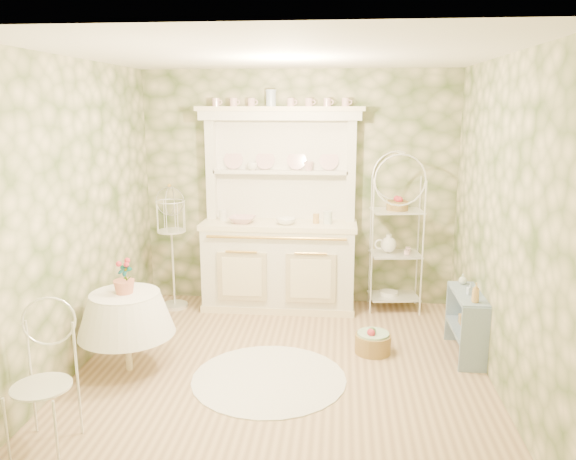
# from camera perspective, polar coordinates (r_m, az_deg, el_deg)

# --- Properties ---
(floor) EXTENTS (3.60, 3.60, 0.00)m
(floor) POSITION_cam_1_polar(r_m,az_deg,el_deg) (5.21, -0.54, -13.67)
(floor) COLOR tan
(floor) RESTS_ON ground
(ceiling) EXTENTS (3.60, 3.60, 0.00)m
(ceiling) POSITION_cam_1_polar(r_m,az_deg,el_deg) (4.69, -0.61, 17.44)
(ceiling) COLOR white
(ceiling) RESTS_ON floor
(wall_left) EXTENTS (3.60, 3.60, 0.00)m
(wall_left) POSITION_cam_1_polar(r_m,az_deg,el_deg) (5.26, -20.46, 1.35)
(wall_left) COLOR beige
(wall_left) RESTS_ON floor
(wall_right) EXTENTS (3.60, 3.60, 0.00)m
(wall_right) POSITION_cam_1_polar(r_m,az_deg,el_deg) (4.92, 20.78, 0.58)
(wall_right) COLOR beige
(wall_right) RESTS_ON floor
(wall_back) EXTENTS (3.60, 3.60, 0.00)m
(wall_back) POSITION_cam_1_polar(r_m,az_deg,el_deg) (6.53, 1.08, 4.18)
(wall_back) COLOR beige
(wall_back) RESTS_ON floor
(wall_front) EXTENTS (3.60, 3.60, 0.00)m
(wall_front) POSITION_cam_1_polar(r_m,az_deg,el_deg) (3.04, -4.12, -5.71)
(wall_front) COLOR beige
(wall_front) RESTS_ON floor
(kitchen_dresser) EXTENTS (1.87, 0.61, 2.29)m
(kitchen_dresser) POSITION_cam_1_polar(r_m,az_deg,el_deg) (6.31, -0.93, 2.00)
(kitchen_dresser) COLOR white
(kitchen_dresser) RESTS_ON floor
(bakers_rack) EXTENTS (0.57, 0.44, 1.68)m
(bakers_rack) POSITION_cam_1_polar(r_m,az_deg,el_deg) (6.44, 10.91, -0.79)
(bakers_rack) COLOR white
(bakers_rack) RESTS_ON floor
(side_shelf) EXTENTS (0.31, 0.69, 0.58)m
(side_shelf) POSITION_cam_1_polar(r_m,az_deg,el_deg) (5.56, 17.65, -9.28)
(side_shelf) COLOR #7E98B1
(side_shelf) RESTS_ON floor
(round_table) EXTENTS (0.62, 0.62, 0.65)m
(round_table) POSITION_cam_1_polar(r_m,az_deg,el_deg) (5.21, -16.00, -10.21)
(round_table) COLOR white
(round_table) RESTS_ON floor
(cafe_chair) EXTENTS (0.52, 0.52, 0.89)m
(cafe_chair) POSITION_cam_1_polar(r_m,az_deg,el_deg) (4.26, -23.76, -14.43)
(cafe_chair) COLOR white
(cafe_chair) RESTS_ON floor
(birdcage_stand) EXTENTS (0.36, 0.36, 1.36)m
(birdcage_stand) POSITION_cam_1_polar(r_m,az_deg,el_deg) (6.54, -11.67, -2.06)
(birdcage_stand) COLOR white
(birdcage_stand) RESTS_ON floor
(floor_basket) EXTENTS (0.35, 0.35, 0.21)m
(floor_basket) POSITION_cam_1_polar(r_m,az_deg,el_deg) (5.49, 8.62, -11.20)
(floor_basket) COLOR #9D7C43
(floor_basket) RESTS_ON floor
(lace_rug) EXTENTS (1.49, 1.49, 0.01)m
(lace_rug) POSITION_cam_1_polar(r_m,az_deg,el_deg) (4.99, -1.94, -14.83)
(lace_rug) COLOR white
(lace_rug) RESTS_ON floor
(bowl_floral) EXTENTS (0.33, 0.33, 0.07)m
(bowl_floral) POSITION_cam_1_polar(r_m,az_deg,el_deg) (6.32, -4.68, 0.80)
(bowl_floral) COLOR white
(bowl_floral) RESTS_ON kitchen_dresser
(bowl_white) EXTENTS (0.27, 0.27, 0.07)m
(bowl_white) POSITION_cam_1_polar(r_m,az_deg,el_deg) (6.23, -0.22, 0.66)
(bowl_white) COLOR white
(bowl_white) RESTS_ON kitchen_dresser
(cup_left) EXTENTS (0.14, 0.14, 0.09)m
(cup_left) POSITION_cam_1_polar(r_m,az_deg,el_deg) (6.42, -3.65, 6.35)
(cup_left) COLOR white
(cup_left) RESTS_ON kitchen_dresser
(cup_right) EXTENTS (0.12, 0.12, 0.10)m
(cup_right) POSITION_cam_1_polar(r_m,az_deg,el_deg) (6.37, 2.12, 6.32)
(cup_right) COLOR white
(cup_right) RESTS_ON kitchen_dresser
(potted_geranium) EXTENTS (0.17, 0.14, 0.27)m
(potted_geranium) POSITION_cam_1_polar(r_m,az_deg,el_deg) (5.03, -16.14, -4.71)
(potted_geranium) COLOR #3F7238
(potted_geranium) RESTS_ON round_table
(bottle_amber) EXTENTS (0.08, 0.08, 0.18)m
(bottle_amber) POSITION_cam_1_polar(r_m,az_deg,el_deg) (5.19, 18.51, -6.28)
(bottle_amber) COLOR tan
(bottle_amber) RESTS_ON side_shelf
(bottle_blue) EXTENTS (0.06, 0.06, 0.11)m
(bottle_blue) POSITION_cam_1_polar(r_m,az_deg,el_deg) (5.40, 17.99, -5.85)
(bottle_blue) COLOR #A6BAD5
(bottle_blue) RESTS_ON side_shelf
(bottle_glass) EXTENTS (0.09, 0.09, 0.10)m
(bottle_glass) POSITION_cam_1_polar(r_m,az_deg,el_deg) (5.69, 17.32, -4.94)
(bottle_glass) COLOR silver
(bottle_glass) RESTS_ON side_shelf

